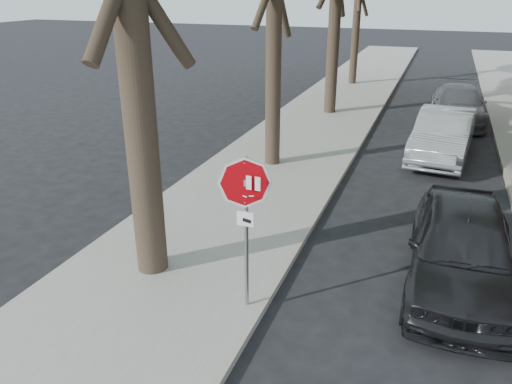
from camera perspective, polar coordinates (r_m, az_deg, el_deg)
ground at (r=8.45m, az=3.54°, el=-14.28°), size 120.00×120.00×0.00m
sidewalk_left at (r=19.65m, az=6.81°, el=7.69°), size 4.00×55.00×0.12m
curb_left at (r=19.30m, az=12.77°, el=7.03°), size 0.12×55.00×0.13m
curb_right at (r=19.28m, az=25.83°, el=5.29°), size 0.12×55.00×0.13m
stop_sign at (r=7.63m, az=-1.21°, el=-1.51°), size 0.76×0.34×2.61m
car_a at (r=9.58m, az=22.50°, el=-5.95°), size 1.85×4.51×1.53m
car_b at (r=16.67m, az=20.61°, el=6.14°), size 2.01×4.66×1.49m
car_c at (r=21.51m, az=22.07°, el=9.24°), size 2.21×4.87×1.38m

